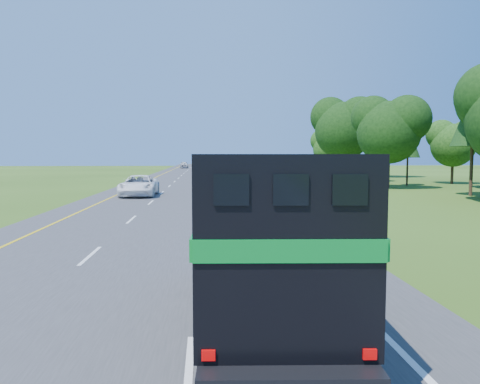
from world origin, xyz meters
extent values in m
cube|color=#38383A|center=(0.00, 50.00, 0.02)|extent=(15.00, 260.00, 0.04)
cube|color=yellow|center=(-5.50, 50.00, 0.04)|extent=(0.15, 260.00, 0.01)
cube|color=white|center=(5.50, 50.00, 0.04)|extent=(0.15, 260.00, 0.01)
cylinder|color=black|center=(2.53, 7.15, 0.57)|extent=(0.40, 1.08, 1.06)
cylinder|color=black|center=(4.56, 7.03, 0.57)|extent=(0.40, 1.08, 1.06)
cylinder|color=black|center=(2.25, 2.52, 0.57)|extent=(0.40, 1.08, 1.06)
cylinder|color=black|center=(4.28, 2.39, 0.57)|extent=(0.40, 1.08, 1.06)
cylinder|color=black|center=(2.18, 1.36, 0.57)|extent=(0.40, 1.08, 1.06)
cylinder|color=black|center=(4.21, 1.24, 0.57)|extent=(0.40, 1.08, 1.06)
cube|color=black|center=(3.36, 4.00, 0.69)|extent=(2.78, 7.87, 0.27)
cube|color=black|center=(3.54, 6.99, 1.74)|extent=(2.47, 1.88, 1.84)
cube|color=black|center=(3.59, 7.88, 2.23)|extent=(2.13, 0.19, 0.58)
cube|color=black|center=(3.32, 3.32, 2.15)|extent=(2.75, 5.75, 2.66)
cube|color=#067B25|center=(3.15, 0.50, 2.29)|extent=(2.42, 0.18, 0.29)
cube|color=#067B25|center=(2.09, 3.40, 2.29)|extent=(0.37, 5.60, 0.29)
cube|color=#067B25|center=(4.54, 3.25, 2.29)|extent=(0.37, 5.60, 0.29)
cube|color=black|center=(2.42, 0.55, 3.05)|extent=(0.44, 0.06, 0.39)
cube|color=black|center=(3.15, 0.50, 3.05)|extent=(0.44, 0.06, 0.39)
cube|color=black|center=(3.87, 0.46, 3.05)|extent=(0.44, 0.06, 0.39)
cube|color=#B20505|center=(2.13, 0.56, 0.97)|extent=(0.18, 0.05, 0.14)
cube|color=#B20505|center=(4.16, 0.44, 0.97)|extent=(0.18, 0.05, 0.14)
imported|color=white|center=(-3.43, 34.63, 0.91)|extent=(2.91, 6.29, 1.74)
imported|color=#ACACB3|center=(-3.34, 118.51, 0.92)|extent=(2.49, 5.29, 1.75)
cube|color=#FF3D0D|center=(8.66, 18.42, 0.61)|extent=(0.09, 0.04, 1.22)
cube|color=white|center=(8.66, 18.42, 0.95)|extent=(0.10, 0.06, 0.13)
camera|label=1|loc=(2.10, -5.12, 3.47)|focal=35.00mm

